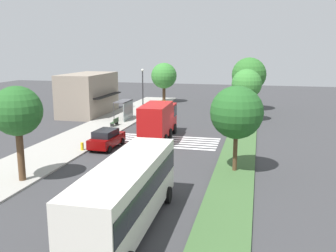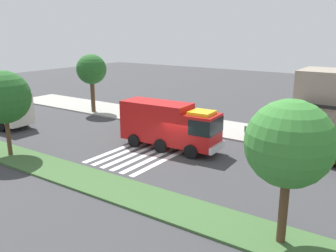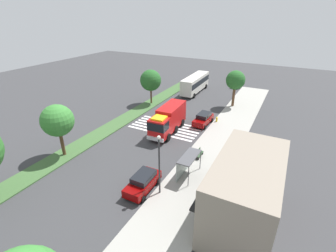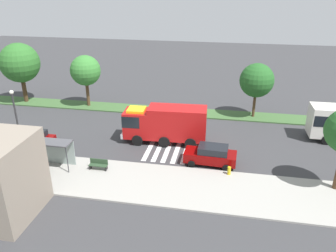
% 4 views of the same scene
% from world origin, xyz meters
% --- Properties ---
extents(ground_plane, '(120.00, 120.00, 0.00)m').
position_xyz_m(ground_plane, '(0.00, 0.00, 0.00)').
color(ground_plane, '#38383A').
extents(sidewalk, '(60.00, 5.84, 0.14)m').
position_xyz_m(sidewalk, '(0.00, 8.84, 0.07)').
color(sidewalk, '#9E9B93').
rests_on(sidewalk, ground_plane).
extents(median_strip, '(60.00, 3.00, 0.14)m').
position_xyz_m(median_strip, '(0.00, -7.42, 0.07)').
color(median_strip, '#3D6033').
rests_on(median_strip, ground_plane).
extents(crosswalk, '(4.95, 10.66, 0.01)m').
position_xyz_m(crosswalk, '(-2.48, 0.00, 0.01)').
color(crosswalk, silver).
rests_on(crosswalk, ground_plane).
extents(fire_truck, '(8.53, 3.08, 3.75)m').
position_xyz_m(fire_truck, '(-1.27, 0.99, 2.07)').
color(fire_truck, '#B71414').
rests_on(fire_truck, ground_plane).
extents(parked_car_mid, '(4.66, 2.27, 1.79)m').
position_xyz_m(parked_car_mid, '(-6.31, 4.72, 0.92)').
color(parked_car_mid, '#720505').
rests_on(parked_car_mid, ground_plane).
extents(parked_car_east, '(4.49, 2.16, 1.74)m').
position_xyz_m(parked_car_east, '(11.19, 4.72, 0.90)').
color(parked_car_east, '#720505').
rests_on(parked_car_east, ground_plane).
extents(transit_bus, '(10.93, 2.99, 3.60)m').
position_xyz_m(transit_bus, '(-21.25, -2.66, 2.13)').
color(transit_bus, silver).
rests_on(transit_bus, ground_plane).
extents(bus_stop_shelter, '(3.50, 1.40, 2.46)m').
position_xyz_m(bus_stop_shelter, '(7.14, 7.64, 1.89)').
color(bus_stop_shelter, '#4C4C51').
rests_on(bus_stop_shelter, sidewalk).
extents(bench_near_shelter, '(1.60, 0.50, 0.90)m').
position_xyz_m(bench_near_shelter, '(3.14, 7.60, 0.59)').
color(bench_near_shelter, '#2D472D').
rests_on(bench_near_shelter, sidewalk).
extents(street_lamp, '(0.36, 0.36, 6.33)m').
position_xyz_m(street_lamp, '(11.00, 6.52, 3.86)').
color(street_lamp, '#2D2D30').
rests_on(street_lamp, sidewalk).
extents(storefront_building, '(10.18, 5.89, 5.78)m').
position_xyz_m(storefront_building, '(10.26, 14.29, 2.89)').
color(storefront_building, gray).
rests_on(storefront_building, ground_plane).
extents(sidewalk_tree_far_west, '(3.41, 3.41, 6.62)m').
position_xyz_m(sidewalk_tree_far_west, '(-16.25, 6.92, 4.99)').
color(sidewalk_tree_far_west, '#513823').
rests_on(sidewalk_tree_far_west, sidewalk).
extents(sidewalk_tree_center, '(4.36, 4.36, 6.65)m').
position_xyz_m(sidewalk_tree_center, '(24.50, 6.92, 4.58)').
color(sidewalk_tree_center, '#47301E').
rests_on(sidewalk_tree_center, sidewalk).
extents(median_tree_far_west, '(3.93, 3.93, 6.41)m').
position_xyz_m(median_tree_far_west, '(-10.55, -7.42, 4.57)').
color(median_tree_far_west, '#513823').
rests_on(median_tree_far_west, median_strip).
extents(median_tree_west, '(3.79, 3.79, 6.53)m').
position_xyz_m(median_tree_west, '(10.38, -7.42, 4.75)').
color(median_tree_west, '#513823').
rests_on(median_tree_west, median_strip).
extents(median_tree_center, '(5.07, 5.07, 7.76)m').
position_xyz_m(median_tree_center, '(19.34, -7.42, 5.34)').
color(median_tree_center, '#47301E').
rests_on(median_tree_center, median_strip).
extents(fire_hydrant, '(0.28, 0.28, 0.70)m').
position_xyz_m(fire_hydrant, '(-7.97, 6.42, 0.49)').
color(fire_hydrant, gold).
rests_on(fire_hydrant, sidewalk).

